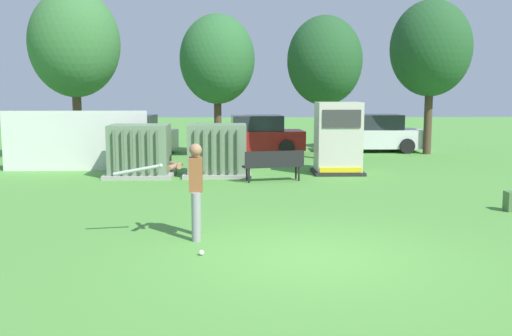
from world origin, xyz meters
name	(u,v)px	position (x,y,z in m)	size (l,w,h in m)	color
ground_plane	(311,258)	(0.00, 0.00, 0.00)	(96.00, 96.00, 0.00)	#51933D
fence_panel	(75,141)	(-6.58, 10.50, 1.00)	(4.80, 0.12, 2.00)	silver
transformer_west	(140,151)	(-4.21, 9.08, 0.79)	(2.10, 1.70, 1.62)	#9E9B93
transformer_mid_west	(217,151)	(-1.80, 9.21, 0.79)	(2.10, 1.70, 1.62)	#9E9B93
generator_enclosure	(338,139)	(2.06, 9.49, 1.14)	(1.60, 1.40, 2.30)	#262626
park_bench	(274,164)	(-0.10, 7.92, 0.54)	(1.84, 0.79, 0.92)	black
batter	(193,185)	(-2.00, 1.35, 0.98)	(1.61, 0.72, 1.74)	gray
sports_ball	(201,253)	(-1.78, 0.19, 0.04)	(0.09, 0.09, 0.09)	white
backpack	(511,202)	(4.93, 3.51, 0.21)	(0.26, 0.32, 0.44)	#4C723F
tree_left	(75,44)	(-7.17, 13.10, 4.37)	(3.33, 3.33, 6.37)	brown
tree_center_left	(217,60)	(-1.94, 14.21, 3.86)	(2.95, 2.95, 5.63)	#4C3828
tree_center_right	(325,61)	(2.20, 13.58, 3.78)	(2.89, 2.89, 5.52)	#4C3828
tree_right	(431,49)	(6.84, 15.18, 4.37)	(3.33, 3.33, 6.37)	#4C3828
parked_car_leftmost	(127,135)	(-5.88, 15.99, 0.75)	(4.35, 2.24, 1.62)	#B2B2B7
parked_car_left_of_center	(254,136)	(-0.44, 15.54, 0.75)	(4.30, 2.13, 1.62)	maroon
parked_car_right_of_center	(373,134)	(4.79, 16.20, 0.75)	(4.23, 1.99, 1.62)	silver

